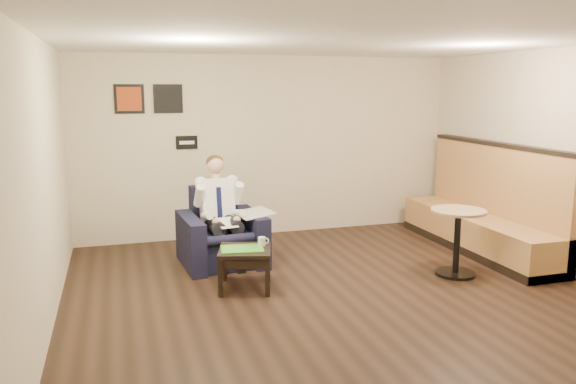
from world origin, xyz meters
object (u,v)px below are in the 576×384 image
object	(u,v)px
coffee_mug	(262,241)
smartphone	(250,244)
banquette	(479,198)
green_folder	(242,249)
cafe_table	(457,242)
armchair	(222,227)
side_table	(245,269)
seated_man	(224,216)

from	to	relation	value
coffee_mug	smartphone	distance (m)	0.15
smartphone	coffee_mug	bearing A→B (deg)	-7.10
banquette	green_folder	bearing A→B (deg)	-170.78
smartphone	cafe_table	bearing A→B (deg)	15.68
green_folder	cafe_table	bearing A→B (deg)	-6.03
cafe_table	green_folder	bearing A→B (deg)	173.97
armchair	side_table	distance (m)	1.05
seated_man	smartphone	xyz separation A→B (m)	(0.17, -0.73, -0.20)
banquette	armchair	bearing A→B (deg)	173.03
smartphone	cafe_table	distance (m)	2.57
side_table	smartphone	world-z (taller)	smartphone
armchair	coffee_mug	distance (m)	0.99
armchair	banquette	world-z (taller)	banquette
seated_man	cafe_table	size ratio (longest dim) A/B	1.64
armchair	green_folder	world-z (taller)	armchair
side_table	smartphone	bearing A→B (deg)	57.02
side_table	green_folder	bearing A→B (deg)	-161.94
armchair	banquette	size ratio (longest dim) A/B	0.35
side_table	coffee_mug	bearing A→B (deg)	18.06
green_folder	smartphone	bearing A→B (deg)	50.41
seated_man	side_table	xyz separation A→B (m)	(0.07, -0.88, -0.44)
coffee_mug	banquette	world-z (taller)	banquette
cafe_table	seated_man	bearing A→B (deg)	156.43
side_table	coffee_mug	size ratio (longest dim) A/B	5.79
side_table	green_folder	xyz separation A→B (m)	(-0.04, -0.01, 0.25)
seated_man	banquette	distance (m)	3.64
green_folder	armchair	bearing A→B (deg)	92.61
side_table	banquette	size ratio (longest dim) A/B	0.20
side_table	smartphone	distance (m)	0.30
seated_man	green_folder	xyz separation A→B (m)	(0.04, -0.90, -0.19)
armchair	seated_man	size ratio (longest dim) A/B	0.75
seated_man	coffee_mug	bearing A→B (deg)	-74.96
armchair	side_table	size ratio (longest dim) A/B	1.75
seated_man	cafe_table	xyz separation A→B (m)	(2.70, -1.18, -0.27)
green_folder	seated_man	bearing A→B (deg)	92.30
armchair	banquette	bearing A→B (deg)	-11.72
seated_man	green_folder	distance (m)	0.92
coffee_mug	cafe_table	distance (m)	2.44
armchair	smartphone	size ratio (longest dim) A/B	6.87
armchair	cafe_table	bearing A→B (deg)	-30.51
coffee_mug	green_folder	bearing A→B (deg)	-161.94
armchair	coffee_mug	size ratio (longest dim) A/B	10.13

